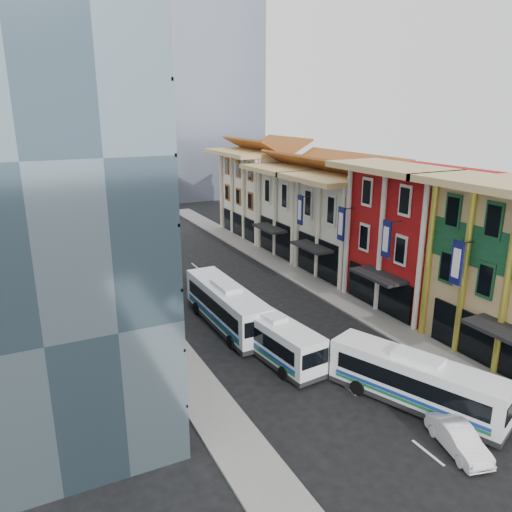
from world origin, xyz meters
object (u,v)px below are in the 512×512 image
office_tower (11,141)px  bus_left_near (270,334)px  bus_left_far (226,305)px  bus_right (416,380)px  sedan_right (458,439)px

office_tower → bus_left_near: bearing=-19.0°
bus_left_near → bus_left_far: (-0.81, 5.81, 0.21)m
bus_left_near → bus_right: (4.67, -9.39, 0.04)m
bus_right → sedan_right: bearing=-124.2°
office_tower → bus_left_near: size_ratio=2.96×
bus_left_far → bus_right: 16.15m
bus_left_far → bus_right: size_ratio=1.10×
bus_left_far → sedan_right: 19.83m
bus_left_far → sedan_right: size_ratio=2.77×
office_tower → sedan_right: 29.83m
bus_left_near → bus_left_far: 5.87m
bus_left_near → sedan_right: bus_left_near is taller
office_tower → sedan_right: bearing=-45.0°
bus_left_far → bus_left_near: bearing=-82.7°
office_tower → bus_left_far: office_tower is taller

